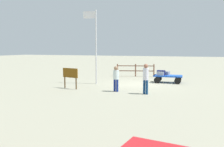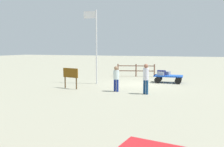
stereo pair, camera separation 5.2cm
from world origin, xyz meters
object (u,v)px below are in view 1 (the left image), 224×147
suitcase_tan (161,73)px  flagpole (95,41)px  suitcase_dark (161,73)px  worker_lead (146,77)px  suitcase_olive (166,73)px  worker_trailing (116,77)px  signboard (70,75)px  luggage_cart (168,77)px

suitcase_tan → flagpole: flagpole is taller
suitcase_dark → worker_lead: worker_lead is taller
suitcase_dark → flagpole: (4.54, 2.09, 2.48)m
suitcase_olive → worker_lead: 5.33m
suitcase_tan → suitcase_dark: bearing=80.0°
suitcase_dark → worker_trailing: bearing=66.2°
signboard → worker_lead: bearing=177.7°
suitcase_tan → flagpole: 5.61m
suitcase_olive → suitcase_tan: size_ratio=0.98×
suitcase_olive → worker_trailing: worker_trailing is taller
suitcase_olive → signboard: signboard is taller
suitcase_dark → worker_trailing: size_ratio=0.37×
suitcase_tan → signboard: size_ratio=0.46×
suitcase_olive → worker_trailing: 5.62m
worker_trailing → signboard: size_ratio=1.16×
worker_lead → signboard: worker_lead is taller
signboard → worker_trailing: bearing=-179.9°
suitcase_dark → signboard: (5.19, 4.62, 0.20)m
suitcase_dark → flagpole: bearing=24.8°
suitcase_olive → signboard: (5.54, 5.09, 0.21)m
suitcase_dark → worker_lead: size_ratio=0.33×
suitcase_olive → flagpole: flagpole is taller
luggage_cart → suitcase_olive: bearing=-52.1°
luggage_cart → worker_trailing: 5.53m
luggage_cart → signboard: bearing=40.8°
worker_lead → flagpole: 5.60m
suitcase_olive → worker_lead: bearing=84.5°
suitcase_olive → worker_lead: size_ratio=0.35×
worker_trailing → flagpole: 4.21m
luggage_cart → flagpole: size_ratio=0.40×
suitcase_dark → suitcase_tan: (-0.02, -0.11, 0.05)m
worker_lead → signboard: bearing=-2.3°
worker_trailing → suitcase_tan: bearing=-113.5°
luggage_cart → signboard: signboard is taller
flagpole → suitcase_olive: bearing=-152.3°
luggage_cart → signboard: 7.52m
suitcase_olive → suitcase_tan: suitcase_tan is taller
worker_trailing → signboard: (3.15, 0.01, 0.00)m
suitcase_olive → flagpole: 6.05m
worker_trailing → signboard: 3.15m
suitcase_dark → flagpole: size_ratio=0.11×
suitcase_olive → flagpole: (4.89, 2.57, 2.48)m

